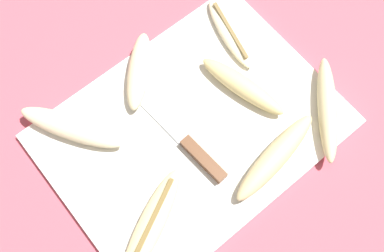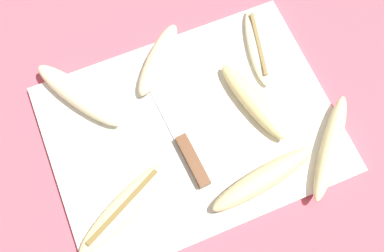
{
  "view_description": "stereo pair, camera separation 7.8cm",
  "coord_description": "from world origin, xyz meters",
  "px_view_note": "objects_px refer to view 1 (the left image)",
  "views": [
    {
      "loc": [
        -0.17,
        -0.21,
        0.76
      ],
      "look_at": [
        0.0,
        0.0,
        0.02
      ],
      "focal_mm": 42.0,
      "sensor_mm": 36.0,
      "label": 1
    },
    {
      "loc": [
        -0.1,
        -0.25,
        0.76
      ],
      "look_at": [
        0.0,
        0.0,
        0.02
      ],
      "focal_mm": 42.0,
      "sensor_mm": 36.0,
      "label": 2
    }
  ],
  "objects_px": {
    "banana_golden_short": "(244,88)",
    "banana_bright_far": "(230,33)",
    "banana_soft_right": "(327,109)",
    "banana_mellow_near": "(275,157)",
    "banana_ripe_center": "(151,224)",
    "knife": "(194,150)",
    "banana_pale_long": "(71,127)",
    "banana_cream_curved": "(139,71)"
  },
  "relations": [
    {
      "from": "banana_soft_right",
      "to": "banana_ripe_center",
      "type": "xyz_separation_m",
      "value": [
        -0.36,
        0.04,
        -0.01
      ]
    },
    {
      "from": "banana_mellow_near",
      "to": "banana_bright_far",
      "type": "height_order",
      "value": "banana_mellow_near"
    },
    {
      "from": "banana_ripe_center",
      "to": "banana_golden_short",
      "type": "relative_size",
      "value": 1.1
    },
    {
      "from": "banana_soft_right",
      "to": "banana_ripe_center",
      "type": "height_order",
      "value": "banana_soft_right"
    },
    {
      "from": "banana_bright_far",
      "to": "banana_golden_short",
      "type": "xyz_separation_m",
      "value": [
        -0.06,
        -0.1,
        0.01
      ]
    },
    {
      "from": "banana_mellow_near",
      "to": "banana_cream_curved",
      "type": "relative_size",
      "value": 1.45
    },
    {
      "from": "banana_ripe_center",
      "to": "banana_pale_long",
      "type": "relative_size",
      "value": 1.06
    },
    {
      "from": "knife",
      "to": "banana_mellow_near",
      "type": "bearing_deg",
      "value": -49.96
    },
    {
      "from": "knife",
      "to": "banana_ripe_center",
      "type": "height_order",
      "value": "banana_ripe_center"
    },
    {
      "from": "banana_mellow_near",
      "to": "banana_pale_long",
      "type": "bearing_deg",
      "value": 132.05
    },
    {
      "from": "knife",
      "to": "banana_bright_far",
      "type": "xyz_separation_m",
      "value": [
        0.2,
        0.13,
        0.0
      ]
    },
    {
      "from": "banana_golden_short",
      "to": "banana_mellow_near",
      "type": "bearing_deg",
      "value": -109.13
    },
    {
      "from": "banana_bright_far",
      "to": "banana_soft_right",
      "type": "bearing_deg",
      "value": -82.95
    },
    {
      "from": "banana_pale_long",
      "to": "banana_cream_curved",
      "type": "relative_size",
      "value": 1.33
    },
    {
      "from": "banana_golden_short",
      "to": "banana_cream_curved",
      "type": "bearing_deg",
      "value": 130.54
    },
    {
      "from": "banana_cream_curved",
      "to": "knife",
      "type": "bearing_deg",
      "value": -95.11
    },
    {
      "from": "banana_golden_short",
      "to": "banana_bright_far",
      "type": "bearing_deg",
      "value": 61.1
    },
    {
      "from": "banana_soft_right",
      "to": "banana_bright_far",
      "type": "xyz_separation_m",
      "value": [
        -0.03,
        0.23,
        -0.01
      ]
    },
    {
      "from": "banana_bright_far",
      "to": "banana_pale_long",
      "type": "xyz_separation_m",
      "value": [
        -0.34,
        0.03,
        0.01
      ]
    },
    {
      "from": "banana_cream_curved",
      "to": "banana_ripe_center",
      "type": "bearing_deg",
      "value": -122.9
    },
    {
      "from": "knife",
      "to": "banana_soft_right",
      "type": "bearing_deg",
      "value": -26.28
    },
    {
      "from": "banana_mellow_near",
      "to": "banana_golden_short",
      "type": "distance_m",
      "value": 0.14
    },
    {
      "from": "knife",
      "to": "banana_mellow_near",
      "type": "distance_m",
      "value": 0.14
    },
    {
      "from": "banana_cream_curved",
      "to": "banana_mellow_near",
      "type": "bearing_deg",
      "value": -73.74
    },
    {
      "from": "knife",
      "to": "banana_pale_long",
      "type": "xyz_separation_m",
      "value": [
        -0.14,
        0.16,
        0.01
      ]
    },
    {
      "from": "banana_mellow_near",
      "to": "banana_cream_curved",
      "type": "distance_m",
      "value": 0.29
    },
    {
      "from": "banana_mellow_near",
      "to": "banana_pale_long",
      "type": "xyz_separation_m",
      "value": [
        -0.24,
        0.26,
        -0.0
      ]
    },
    {
      "from": "banana_bright_far",
      "to": "banana_golden_short",
      "type": "height_order",
      "value": "banana_golden_short"
    },
    {
      "from": "banana_cream_curved",
      "to": "banana_golden_short",
      "type": "relative_size",
      "value": 0.78
    },
    {
      "from": "banana_pale_long",
      "to": "banana_golden_short",
      "type": "distance_m",
      "value": 0.31
    },
    {
      "from": "knife",
      "to": "banana_bright_far",
      "type": "distance_m",
      "value": 0.24
    },
    {
      "from": "banana_bright_far",
      "to": "banana_golden_short",
      "type": "relative_size",
      "value": 0.94
    },
    {
      "from": "banana_pale_long",
      "to": "banana_cream_curved",
      "type": "bearing_deg",
      "value": 4.57
    },
    {
      "from": "banana_ripe_center",
      "to": "banana_cream_curved",
      "type": "height_order",
      "value": "banana_cream_curved"
    },
    {
      "from": "banana_ripe_center",
      "to": "banana_golden_short",
      "type": "bearing_deg",
      "value": 17.1
    },
    {
      "from": "banana_ripe_center",
      "to": "banana_mellow_near",
      "type": "bearing_deg",
      "value": -11.03
    },
    {
      "from": "knife",
      "to": "banana_soft_right",
      "type": "distance_m",
      "value": 0.24
    },
    {
      "from": "banana_bright_far",
      "to": "banana_golden_short",
      "type": "distance_m",
      "value": 0.12
    },
    {
      "from": "banana_bright_far",
      "to": "banana_golden_short",
      "type": "bearing_deg",
      "value": -118.9
    },
    {
      "from": "banana_soft_right",
      "to": "knife",
      "type": "bearing_deg",
      "value": 157.89
    },
    {
      "from": "banana_soft_right",
      "to": "banana_mellow_near",
      "type": "bearing_deg",
      "value": -177.03
    },
    {
      "from": "knife",
      "to": "banana_golden_short",
      "type": "xyz_separation_m",
      "value": [
        0.14,
        0.03,
        0.01
      ]
    }
  ]
}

